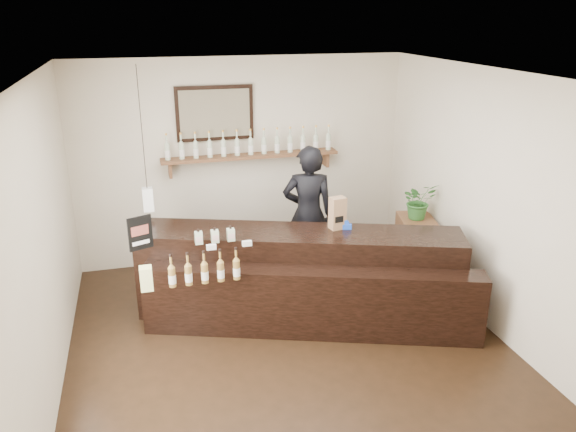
% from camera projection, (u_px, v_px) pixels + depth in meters
% --- Properties ---
extents(ground, '(5.00, 5.00, 0.00)m').
position_uv_depth(ground, '(290.00, 348.00, 5.91)').
color(ground, black).
rests_on(ground, ground).
extents(room_shell, '(5.00, 5.00, 5.00)m').
position_uv_depth(room_shell, '(290.00, 194.00, 5.33)').
color(room_shell, beige).
rests_on(room_shell, ground).
extents(back_wall_decor, '(2.66, 0.96, 1.69)m').
position_uv_depth(back_wall_decor, '(232.00, 138.00, 7.42)').
color(back_wall_decor, brown).
rests_on(back_wall_decor, ground).
extents(counter, '(3.65, 2.16, 1.19)m').
position_uv_depth(counter, '(302.00, 281.00, 6.33)').
color(counter, black).
rests_on(counter, ground).
extents(promo_sign, '(0.25, 0.12, 0.36)m').
position_uv_depth(promo_sign, '(140.00, 233.00, 5.75)').
color(promo_sign, black).
rests_on(promo_sign, counter).
extents(paper_bag, '(0.19, 0.15, 0.37)m').
position_uv_depth(paper_bag, '(337.00, 213.00, 6.30)').
color(paper_bag, '#8D6544').
rests_on(paper_bag, counter).
extents(tape_dispenser, '(0.14, 0.08, 0.11)m').
position_uv_depth(tape_dispenser, '(346.00, 226.00, 6.34)').
color(tape_dispenser, blue).
rests_on(tape_dispenser, counter).
extents(side_cabinet, '(0.55, 0.67, 0.85)m').
position_uv_depth(side_cabinet, '(415.00, 249.00, 7.30)').
color(side_cabinet, brown).
rests_on(side_cabinet, ground).
extents(potted_plant, '(0.46, 0.41, 0.47)m').
position_uv_depth(potted_plant, '(419.00, 201.00, 7.07)').
color(potted_plant, '#316D2B').
rests_on(potted_plant, side_cabinet).
extents(shopkeeper, '(0.84, 0.66, 2.03)m').
position_uv_depth(shopkeeper, '(308.00, 205.00, 7.13)').
color(shopkeeper, black).
rests_on(shopkeeper, ground).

